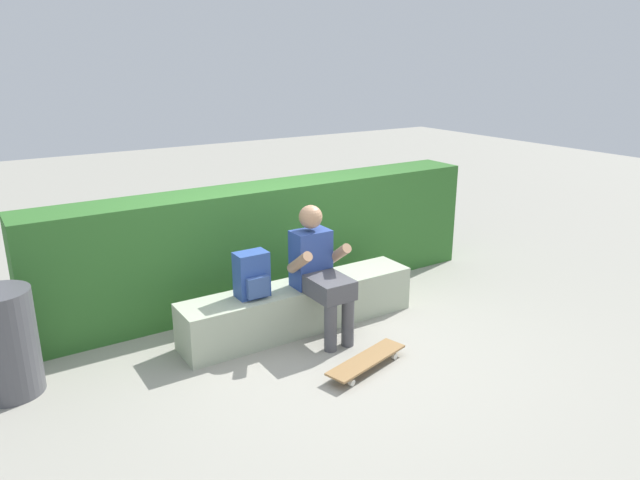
# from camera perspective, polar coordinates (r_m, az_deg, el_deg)

# --- Properties ---
(ground_plane) EXTENTS (24.00, 24.00, 0.00)m
(ground_plane) POSITION_cam_1_polar(r_m,az_deg,el_deg) (5.24, 0.22, -10.00)
(ground_plane) COLOR #99968A
(bench_main) EXTENTS (2.28, 0.43, 0.43)m
(bench_main) POSITION_cam_1_polar(r_m,az_deg,el_deg) (5.44, -1.93, -6.46)
(bench_main) COLOR #ABB599
(bench_main) RESTS_ON ground
(person_skater) EXTENTS (0.49, 0.62, 1.18)m
(person_skater) POSITION_cam_1_polar(r_m,az_deg,el_deg) (5.15, -0.06, -2.84)
(person_skater) COLOR #2D4793
(person_skater) RESTS_ON ground
(skateboard_near_person) EXTENTS (0.82, 0.40, 0.09)m
(skateboard_near_person) POSITION_cam_1_polar(r_m,az_deg,el_deg) (4.83, 4.57, -11.62)
(skateboard_near_person) COLOR olive
(skateboard_near_person) RESTS_ON ground
(backpack_on_bench) EXTENTS (0.28, 0.23, 0.40)m
(backpack_on_bench) POSITION_cam_1_polar(r_m,az_deg,el_deg) (5.06, -6.65, -3.45)
(backpack_on_bench) COLOR #2D4C99
(backpack_on_bench) RESTS_ON bench_main
(hedge_row) EXTENTS (4.79, 0.53, 1.18)m
(hedge_row) POSITION_cam_1_polar(r_m,az_deg,el_deg) (6.08, -4.90, -0.08)
(hedge_row) COLOR #316929
(hedge_row) RESTS_ON ground
(trash_bin) EXTENTS (0.45, 0.45, 0.82)m
(trash_bin) POSITION_cam_1_polar(r_m,az_deg,el_deg) (4.93, -28.37, -8.85)
(trash_bin) COLOR #4C4C51
(trash_bin) RESTS_ON ground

